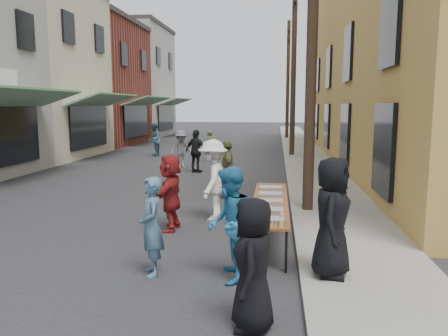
% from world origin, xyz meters
% --- Properties ---
extents(ground, '(120.00, 120.00, 0.00)m').
position_xyz_m(ground, '(0.00, 0.00, 0.00)').
color(ground, '#28282B').
rests_on(ground, ground).
extents(sidewalk, '(2.20, 60.00, 0.10)m').
position_xyz_m(sidewalk, '(5.00, 15.00, 0.05)').
color(sidewalk, gray).
rests_on(sidewalk, ground).
extents(storefront_row, '(8.00, 37.00, 9.00)m').
position_xyz_m(storefront_row, '(-10.00, 14.96, 4.12)').
color(storefront_row, maroon).
rests_on(storefront_row, ground).
extents(building_ochre, '(10.00, 28.00, 10.00)m').
position_xyz_m(building_ochre, '(11.10, 14.00, 5.00)').
color(building_ochre, '#C28E45').
rests_on(building_ochre, ground).
extents(utility_pole_near, '(0.26, 0.26, 9.00)m').
position_xyz_m(utility_pole_near, '(4.30, 3.00, 4.50)').
color(utility_pole_near, '#2D2116').
rests_on(utility_pole_near, ground).
extents(utility_pole_mid, '(0.26, 0.26, 9.00)m').
position_xyz_m(utility_pole_mid, '(4.30, 15.00, 4.50)').
color(utility_pole_mid, '#2D2116').
rests_on(utility_pole_mid, ground).
extents(utility_pole_far, '(0.26, 0.26, 9.00)m').
position_xyz_m(utility_pole_far, '(4.30, 27.00, 4.50)').
color(utility_pole_far, '#2D2116').
rests_on(utility_pole_far, ground).
extents(serving_table, '(0.70, 4.00, 0.75)m').
position_xyz_m(serving_table, '(3.40, 0.89, 0.71)').
color(serving_table, brown).
rests_on(serving_table, ground).
extents(catering_tray_sausage, '(0.50, 0.33, 0.08)m').
position_xyz_m(catering_tray_sausage, '(3.40, -0.76, 0.79)').
color(catering_tray_sausage, maroon).
rests_on(catering_tray_sausage, serving_table).
extents(catering_tray_foil_b, '(0.50, 0.33, 0.08)m').
position_xyz_m(catering_tray_foil_b, '(3.40, -0.11, 0.79)').
color(catering_tray_foil_b, '#B2B2B7').
rests_on(catering_tray_foil_b, serving_table).
extents(catering_tray_buns, '(0.50, 0.33, 0.08)m').
position_xyz_m(catering_tray_buns, '(3.40, 0.59, 0.79)').
color(catering_tray_buns, tan).
rests_on(catering_tray_buns, serving_table).
extents(catering_tray_foil_d, '(0.50, 0.33, 0.08)m').
position_xyz_m(catering_tray_foil_d, '(3.40, 1.29, 0.79)').
color(catering_tray_foil_d, '#B2B2B7').
rests_on(catering_tray_foil_d, serving_table).
extents(catering_tray_buns_end, '(0.50, 0.33, 0.08)m').
position_xyz_m(catering_tray_buns_end, '(3.40, 1.99, 0.79)').
color(catering_tray_buns_end, tan).
rests_on(catering_tray_buns_end, serving_table).
extents(condiment_jar_a, '(0.07, 0.07, 0.08)m').
position_xyz_m(condiment_jar_a, '(3.18, -1.06, 0.79)').
color(condiment_jar_a, '#A57F26').
rests_on(condiment_jar_a, serving_table).
extents(condiment_jar_b, '(0.07, 0.07, 0.08)m').
position_xyz_m(condiment_jar_b, '(3.18, -0.96, 0.79)').
color(condiment_jar_b, '#A57F26').
rests_on(condiment_jar_b, serving_table).
extents(condiment_jar_c, '(0.07, 0.07, 0.08)m').
position_xyz_m(condiment_jar_c, '(3.18, -0.86, 0.79)').
color(condiment_jar_c, '#A57F26').
rests_on(condiment_jar_c, serving_table).
extents(cup_stack, '(0.08, 0.08, 0.12)m').
position_xyz_m(cup_stack, '(3.60, -1.01, 0.81)').
color(cup_stack, tan).
rests_on(cup_stack, serving_table).
extents(guest_front_a, '(0.54, 0.80, 1.60)m').
position_xyz_m(guest_front_a, '(3.26, -2.81, 0.80)').
color(guest_front_a, black).
rests_on(guest_front_a, ground).
extents(guest_front_b, '(0.57, 0.67, 1.56)m').
position_xyz_m(guest_front_b, '(1.60, -1.30, 0.78)').
color(guest_front_b, '#466B87').
rests_on(guest_front_b, ground).
extents(guest_front_c, '(0.75, 0.92, 1.75)m').
position_xyz_m(guest_front_c, '(2.83, -1.39, 0.88)').
color(guest_front_c, teal).
rests_on(guest_front_c, ground).
extents(guest_front_d, '(0.79, 1.26, 1.87)m').
position_xyz_m(guest_front_d, '(2.07, 2.10, 0.94)').
color(guest_front_d, white).
rests_on(guest_front_d, ground).
extents(guest_front_e, '(0.57, 1.02, 1.65)m').
position_xyz_m(guest_front_e, '(2.13, 4.57, 0.83)').
color(guest_front_e, olive).
rests_on(guest_front_e, ground).
extents(guest_queue_back, '(0.56, 1.54, 1.63)m').
position_xyz_m(guest_queue_back, '(1.29, 1.17, 0.82)').
color(guest_queue_back, maroon).
rests_on(guest_queue_back, ground).
extents(server, '(0.77, 0.99, 1.80)m').
position_xyz_m(server, '(4.35, -1.26, 1.00)').
color(server, black).
rests_on(server, sidewalk).
extents(passerby_left, '(1.18, 1.00, 1.59)m').
position_xyz_m(passerby_left, '(-0.49, 10.32, 0.79)').
color(passerby_left, slate).
rests_on(passerby_left, ground).
extents(passerby_mid, '(1.07, 0.79, 1.69)m').
position_xyz_m(passerby_mid, '(0.39, 9.07, 0.85)').
color(passerby_mid, black).
rests_on(passerby_mid, ground).
extents(passerby_right, '(0.38, 0.56, 1.48)m').
position_xyz_m(passerby_right, '(0.38, 12.42, 0.74)').
color(passerby_right, brown).
rests_on(passerby_right, ground).
extents(passerby_far, '(0.78, 0.93, 1.73)m').
position_xyz_m(passerby_far, '(-2.80, 14.29, 0.87)').
color(passerby_far, '#41697E').
rests_on(passerby_far, ground).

